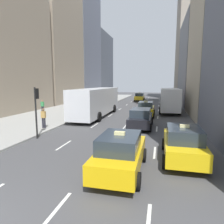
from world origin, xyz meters
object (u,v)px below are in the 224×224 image
Objects in this scene: taxi_third at (183,143)px; traffic_light_pole at (36,104)px; pedestrian_mid_block at (44,117)px; taxi_fourth at (146,109)px; box_truck at (170,99)px; city_bus at (97,101)px; sedan_black_near at (141,118)px; pedestrian_far_walking at (42,106)px; taxi_second at (139,97)px; taxi_lead at (120,153)px.

traffic_light_pole is (-9.55, 1.84, 1.53)m from taxi_third.
traffic_light_pole is at bearing -66.58° from pedestrian_mid_block.
taxi_fourth is 4.99m from box_truck.
box_truck is at bearing 55.31° from taxi_fourth.
taxi_fourth is at bearing 12.00° from city_bus.
sedan_black_near is 2.88× the size of pedestrian_far_walking.
taxi_second reaches higher than sedan_black_near.
taxi_fourth is 6.13m from sedan_black_near.
taxi_fourth is 13.18m from traffic_light_pole.
taxi_second is at bearing 109.25° from box_truck.
box_truck is 2.33× the size of traffic_light_pole.
taxi_lead is 35.37m from taxi_second.
taxi_lead is at bearing -85.46° from taxi_second.
sedan_black_near is 0.57× the size of box_truck.
city_bus is at bearing 2.44° from pedestrian_far_walking.
taxi_fourth is at bearing 58.97° from traffic_light_pole.
taxi_lead and taxi_second have the same top height.
taxi_lead is 18.60m from pedestrian_far_walking.
city_bus is (-5.61, 13.98, 0.91)m from taxi_lead.
traffic_light_pole reaches higher than taxi_lead.
city_bus is at bearing 138.65° from sedan_black_near.
taxi_fourth is 11.76m from pedestrian_mid_block.
box_truck reaches higher than taxi_fourth.
taxi_third is 2.67× the size of pedestrian_mid_block.
sedan_black_near is at bearing 18.96° from pedestrian_mid_block.
traffic_light_pole is at bearing 169.10° from taxi_third.
taxi_lead is 3.51m from taxi_third.
taxi_fourth is 12.68m from pedestrian_far_walking.
traffic_light_pole reaches higher than sedan_black_near.
city_bus is at bearing 125.33° from taxi_third.
traffic_light_pole is (-9.55, -15.27, 0.70)m from box_truck.
pedestrian_mid_block is 8.75m from pedestrian_far_walking.
taxi_lead is 15.09m from city_bus.
pedestrian_mid_block is at bearing -56.75° from pedestrian_far_walking.
city_bus reaches higher than taxi_lead.
taxi_fourth is 1.22× the size of traffic_light_pole.
traffic_light_pole reaches higher than pedestrian_mid_block.
pedestrian_mid_block is (-2.18, -7.62, -0.72)m from city_bus.
taxi_second is at bearing 82.81° from traffic_light_pole.
city_bus is 7.96m from pedestrian_mid_block.
traffic_light_pole is (-3.95, -31.31, 1.53)m from taxi_second.
taxi_third is at bearing -21.87° from pedestrian_mid_block.
taxi_lead is 1.00× the size of taxi_fourth.
traffic_light_pole is (-6.75, -5.09, 1.55)m from sedan_black_near.
box_truck is (5.60, -16.04, 0.83)m from taxi_second.
traffic_light_pole reaches higher than pedestrian_far_walking.
taxi_fourth is at bearing 102.10° from taxi_third.
taxi_lead is at bearing -47.37° from pedestrian_far_walking.
taxi_fourth is at bearing -124.69° from box_truck.
box_truck is 5.09× the size of pedestrian_mid_block.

